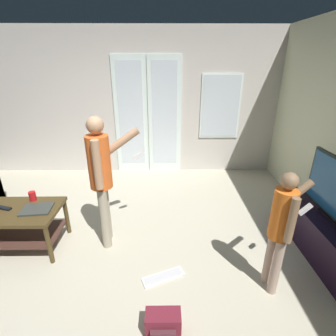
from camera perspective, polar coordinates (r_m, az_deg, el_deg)
ground_plane at (r=3.17m, az=-15.31°, el=-18.64°), size 5.85×5.07×0.02m
wall_back_with_doors at (r=4.89m, az=-9.04°, el=13.82°), size 5.85×0.09×2.67m
coffee_table at (r=3.45m, az=-31.73°, el=-10.02°), size 1.07×0.60×0.51m
tv_stand at (r=3.46m, az=32.08°, el=-13.00°), size 0.46×1.54×0.45m
person_adult at (r=2.86m, az=-14.81°, el=-0.99°), size 0.60×0.48×1.55m
person_child at (r=2.48m, az=24.37°, el=-11.46°), size 0.45×0.36×1.23m
backpack at (r=2.39m, az=-1.10°, el=-31.86°), size 0.29×0.19×0.21m
loose_keyboard at (r=2.82m, az=-1.08°, el=-23.42°), size 0.46×0.29×0.02m
laptop_closed at (r=3.23m, az=-27.59°, el=-8.24°), size 0.34×0.29×0.02m
cup_near_edge at (r=3.44m, az=-28.36°, el=-5.62°), size 0.08×0.08×0.11m
tv_remote_black at (r=3.43m, az=-33.11°, el=-7.63°), size 0.18×0.10×0.02m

